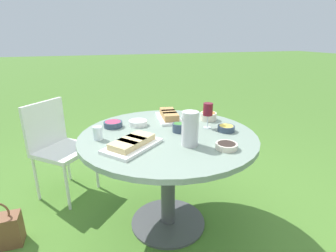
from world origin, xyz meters
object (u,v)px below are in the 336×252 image
(water_pitcher, at_px, (190,129))
(wine_glass, at_px, (208,110))
(chair_near_left, at_px, (57,142))
(dining_table, at_px, (168,150))

(water_pitcher, bearing_deg, wine_glass, -133.64)
(chair_near_left, distance_m, water_pitcher, 1.39)
(dining_table, relative_size, water_pitcher, 5.68)
(wine_glass, bearing_deg, water_pitcher, 46.36)
(dining_table, bearing_deg, chair_near_left, -41.85)
(wine_glass, bearing_deg, dining_table, 5.79)
(chair_near_left, bearing_deg, water_pitcher, 132.71)
(dining_table, xyz_separation_m, wine_glass, (-0.33, -0.03, 0.27))
(dining_table, distance_m, wine_glass, 0.43)
(chair_near_left, xyz_separation_m, water_pitcher, (-0.91, 0.98, 0.36))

